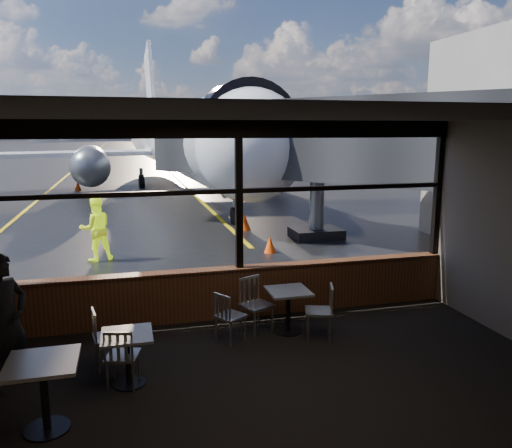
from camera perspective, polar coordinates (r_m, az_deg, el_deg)
name	(u,v)px	position (r m, az deg, el deg)	size (l,w,h in m)	color
ground_plane	(132,142)	(128.44, -14.04, 9.03)	(520.00, 520.00, 0.00)	black
carpet_floor	(293,402)	(6.62, 4.27, -19.58)	(8.00, 6.00, 0.01)	black
ceiling	(298,116)	(5.71, 4.77, 12.22)	(8.00, 6.00, 0.04)	#38332D
wall_back	(457,397)	(3.45, 21.96, -17.84)	(8.00, 0.04, 3.50)	#544B43
window_sill	(240,293)	(9.08, -1.90, -7.86)	(8.00, 0.28, 0.90)	#4B2716
window_header	(238,129)	(8.60, -2.02, 10.78)	(8.00, 0.18, 0.30)	black
mullion_centre	(239,197)	(8.68, -1.97, 3.16)	(0.12, 0.12, 2.60)	black
mullion_right	(438,190)	(10.29, 20.07, 3.72)	(0.12, 0.12, 2.60)	black
window_transom	(239,191)	(8.66, -1.97, 3.82)	(8.00, 0.10, 0.08)	black
airliner	(179,95)	(28.84, -8.74, 14.39)	(28.39, 34.07, 10.41)	white
jet_bridge	(316,160)	(14.96, 6.92, 7.23)	(9.13, 11.16, 4.87)	#2D2D30
cafe_table_near	(288,311)	(8.44, 3.69, -9.93)	(0.67, 0.67, 0.74)	gray
cafe_table_mid	(128,359)	(7.03, -14.41, -14.76)	(0.65, 0.65, 0.72)	gray
cafe_table_left	(45,396)	(6.35, -23.00, -17.66)	(0.76, 0.76, 0.84)	#9F9A92
chair_near_e	(319,312)	(8.22, 7.19, -9.94)	(0.49, 0.49, 0.91)	#AEA89D
chair_near_w	(230,317)	(8.07, -2.93, -10.53)	(0.46, 0.46, 0.84)	beige
chair_near_n	(257,306)	(8.36, 0.10, -9.35)	(0.51, 0.51, 0.94)	#AAA599
chair_mid_s	(123,356)	(6.98, -14.99, -14.40)	(0.46, 0.46, 0.85)	#AAA599
chair_mid_w	(109,338)	(7.55, -16.43, -12.36)	(0.48, 0.48, 0.88)	#BAB5A8
passenger	(6,322)	(7.27, -26.69, -9.99)	(0.67, 0.44, 1.83)	black
ground_crew	(96,229)	(13.45, -17.84, -0.53)	(0.80, 0.63, 1.65)	#BFF219
cone_nose	(245,222)	(16.75, -1.31, 0.25)	(0.41, 0.41, 0.56)	#FF4808
cone_wing	(78,186)	(29.33, -19.69, 4.14)	(0.37, 0.37, 0.51)	#FF5808
hangar_mid	(128,124)	(193.40, -14.42, 11.00)	(38.00, 15.00, 10.00)	silver
hangar_right	(288,122)	(196.41, 3.73, 11.60)	(50.00, 20.00, 12.00)	silver
fuel_tank_a	(40,130)	(192.45, -23.48, 9.86)	(8.00, 8.00, 6.00)	silver
fuel_tank_b	(70,130)	(191.25, -20.48, 10.07)	(8.00, 8.00, 6.00)	silver
fuel_tank_c	(100,130)	(190.56, -17.44, 10.25)	(8.00, 8.00, 6.00)	silver
treeline	(127,122)	(218.41, -14.50, 11.20)	(360.00, 3.00, 12.00)	black
cone_extra	(270,245)	(13.71, 1.60, -2.36)	(0.33, 0.33, 0.46)	#FE2B08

